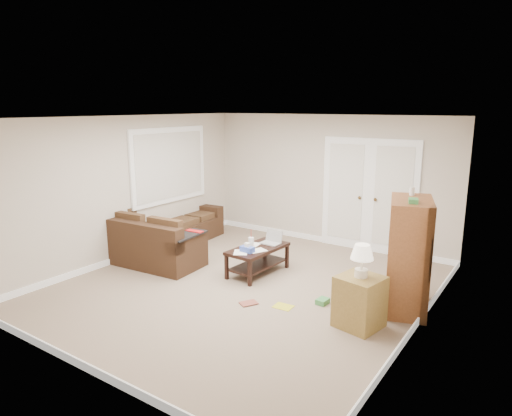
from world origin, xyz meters
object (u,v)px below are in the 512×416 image
Objects in this scene: sectional_sofa at (166,236)px; tv_armoire at (408,254)px; coffee_table at (259,259)px; side_cabinet at (360,297)px.

tv_armoire is at bearing -3.33° from sectional_sofa.
sectional_sofa is 2.37× the size of coffee_table.
tv_armoire is at bearing 3.93° from coffee_table.
coffee_table is at bearing -2.73° from sectional_sofa.
side_cabinet reaches higher than sectional_sofa.
sectional_sofa reaches higher than coffee_table.
coffee_table is at bearing 162.95° from tv_armoire.
coffee_table is at bearing 169.73° from side_cabinet.
tv_armoire is (2.35, 0.02, 0.51)m from coffee_table.
sectional_sofa is 4.40m from tv_armoire.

